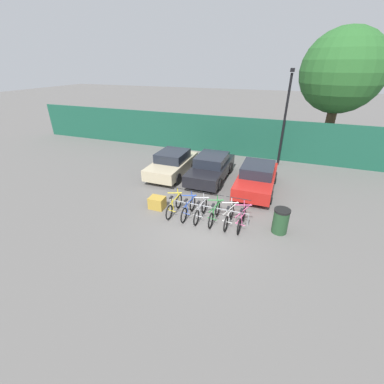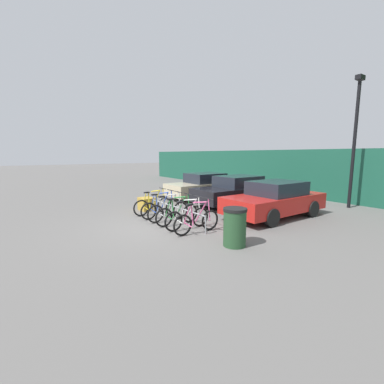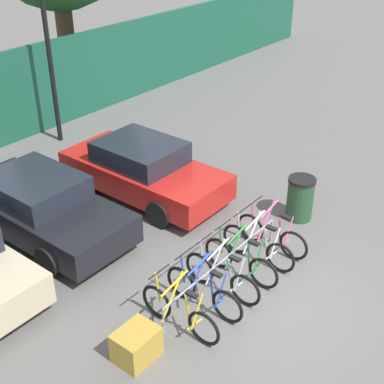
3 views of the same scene
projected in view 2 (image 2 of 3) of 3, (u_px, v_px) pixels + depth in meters
name	position (u px, v px, depth m)	size (l,w,h in m)	color
ground_plane	(161.00, 226.00, 8.82)	(120.00, 120.00, 0.00)	#605E5B
hoarding_wall	(315.00, 174.00, 14.01)	(36.00, 0.16, 2.70)	#19513D
bike_rack	(176.00, 209.00, 9.23)	(3.56, 0.04, 0.57)	gray
bicycle_yellow	(153.00, 205.00, 10.39)	(0.68, 1.71, 1.05)	black
bicycle_blue	(161.00, 208.00, 9.84)	(0.68, 1.71, 1.05)	black
bicycle_silver	(168.00, 211.00, 9.38)	(0.68, 1.71, 1.05)	black
bicycle_green	(177.00, 214.00, 8.88)	(0.68, 1.71, 1.05)	black
bicycle_white	(187.00, 218.00, 8.37)	(0.68, 1.71, 1.05)	black
bicycle_pink	(197.00, 221.00, 7.94)	(0.68, 1.71, 1.05)	black
car_beige	(204.00, 186.00, 14.22)	(1.91, 4.11, 1.40)	#C1B28E
car_black	(237.00, 190.00, 12.43)	(1.91, 4.36, 1.40)	black
car_red	(275.00, 199.00, 9.95)	(1.91, 4.26, 1.40)	red
lamp_post	(355.00, 136.00, 11.32)	(0.24, 0.44, 5.78)	black
trash_bin	(235.00, 227.00, 6.80)	(0.63, 0.63, 1.03)	#234728
cargo_crate	(147.00, 204.00, 11.23)	(0.70, 0.56, 0.55)	#B28C33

